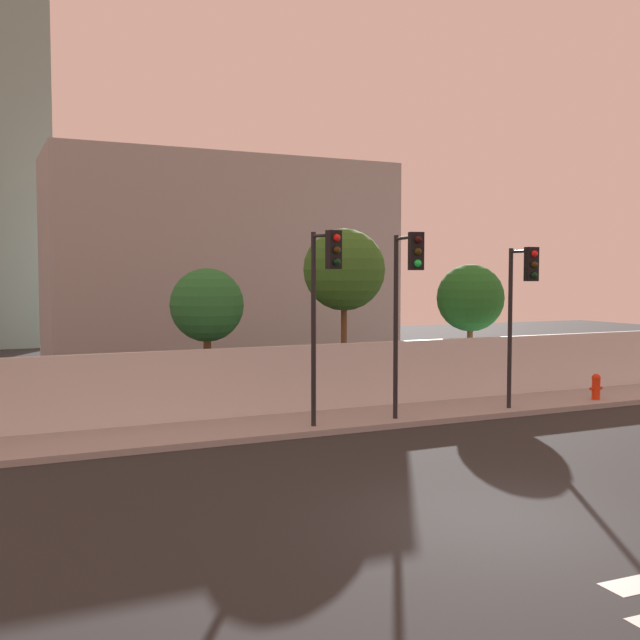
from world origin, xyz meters
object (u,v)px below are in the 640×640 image
traffic_light_center (406,285)px  roadside_tree_midleft (207,306)px  fire_hydrant (596,386)px  roadside_tree_rightmost (470,298)px  traffic_light_right (324,286)px  roadside_tree_midright (344,270)px  traffic_light_left (522,292)px

traffic_light_center → roadside_tree_midleft: (-3.87, 4.07, -0.59)m
fire_hydrant → roadside_tree_rightmost: roadside_tree_rightmost is taller
traffic_light_right → roadside_tree_rightmost: 7.95m
fire_hydrant → roadside_tree_rightmost: (-2.17, 3.29, 2.53)m
traffic_light_right → roadside_tree_rightmost: traffic_light_right is taller
roadside_tree_midright → roadside_tree_rightmost: size_ratio=1.24×
traffic_light_right → roadside_tree_midright: roadside_tree_midright is taller
traffic_light_left → roadside_tree_rightmost: bearing=73.6°
traffic_light_center → roadside_tree_rightmost: (4.89, 4.07, -0.50)m
traffic_light_left → fire_hydrant: 4.38m
roadside_tree_midright → traffic_light_center: bearing=-94.6°
traffic_light_center → traffic_light_left: bearing=3.4°
traffic_light_right → roadside_tree_midleft: size_ratio=1.17×
fire_hydrant → roadside_tree_midright: (-6.73, 3.29, 3.42)m
traffic_light_center → roadside_tree_midright: (0.33, 4.07, 0.39)m
traffic_light_center → fire_hydrant: size_ratio=6.10×
traffic_light_left → traffic_light_right: bearing=179.3°
traffic_light_right → fire_hydrant: (9.15, 0.49, -3.02)m
traffic_light_center → roadside_tree_midleft: bearing=133.6°
roadside_tree_midleft → roadside_tree_midright: roadside_tree_midright is taller
traffic_light_right → roadside_tree_rightmost: size_ratio=1.13×
traffic_light_left → traffic_light_center: 3.77m
roadside_tree_midleft → roadside_tree_rightmost: 8.76m
traffic_light_left → fire_hydrant: traffic_light_left is taller
traffic_light_left → roadside_tree_midright: (-3.43, 3.84, 0.60)m
traffic_light_right → fire_hydrant: size_ratio=6.13×
traffic_light_center → fire_hydrant: bearing=6.3°
traffic_light_center → roadside_tree_rightmost: bearing=39.7°
fire_hydrant → roadside_tree_rightmost: size_ratio=0.18×
traffic_light_center → traffic_light_right: size_ratio=0.99×
roadside_tree_midright → roadside_tree_rightmost: (4.57, -0.00, -0.89)m
roadside_tree_midleft → roadside_tree_midright: bearing=0.0°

